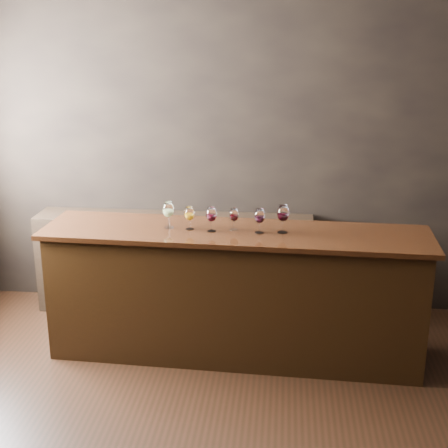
# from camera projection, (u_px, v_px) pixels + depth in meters

# --- Properties ---
(room_shell) EXTENTS (5.02, 4.52, 2.81)m
(room_shell) POSITION_uv_depth(u_px,v_px,m) (156.00, 162.00, 3.50)
(room_shell) COLOR black
(room_shell) RESTS_ON ground
(bar_counter) EXTENTS (2.91, 0.75, 1.01)m
(bar_counter) POSITION_uv_depth(u_px,v_px,m) (235.00, 296.00, 4.93)
(bar_counter) COLOR black
(bar_counter) RESTS_ON ground
(bar_top) EXTENTS (3.01, 0.82, 0.04)m
(bar_top) POSITION_uv_depth(u_px,v_px,m) (235.00, 233.00, 4.77)
(bar_top) COLOR black
(bar_top) RESTS_ON bar_counter
(back_bar_shelf) EXTENTS (2.51, 0.40, 0.90)m
(back_bar_shelf) POSITION_uv_depth(u_px,v_px,m) (175.00, 263.00, 5.76)
(back_bar_shelf) COLOR black
(back_bar_shelf) RESTS_ON ground
(glass_white) EXTENTS (0.09, 0.09, 0.21)m
(glass_white) POSITION_uv_depth(u_px,v_px,m) (168.00, 210.00, 4.80)
(glass_white) COLOR white
(glass_white) RESTS_ON bar_top
(glass_amber) EXTENTS (0.08, 0.08, 0.18)m
(glass_amber) POSITION_uv_depth(u_px,v_px,m) (189.00, 214.00, 4.76)
(glass_amber) COLOR white
(glass_amber) RESTS_ON bar_top
(glass_red_a) EXTENTS (0.08, 0.08, 0.19)m
(glass_red_a) POSITION_uv_depth(u_px,v_px,m) (211.00, 215.00, 4.71)
(glass_red_a) COLOR white
(glass_red_a) RESTS_ON bar_top
(glass_red_b) EXTENTS (0.07, 0.07, 0.17)m
(glass_red_b) POSITION_uv_depth(u_px,v_px,m) (234.00, 215.00, 4.75)
(glass_red_b) COLOR white
(glass_red_b) RESTS_ON bar_top
(glass_red_c) EXTENTS (0.08, 0.08, 0.19)m
(glass_red_c) POSITION_uv_depth(u_px,v_px,m) (260.00, 217.00, 4.68)
(glass_red_c) COLOR white
(glass_red_c) RESTS_ON bar_top
(glass_red_d) EXTENTS (0.09, 0.09, 0.22)m
(glass_red_d) POSITION_uv_depth(u_px,v_px,m) (283.00, 214.00, 4.68)
(glass_red_d) COLOR white
(glass_red_d) RESTS_ON bar_top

